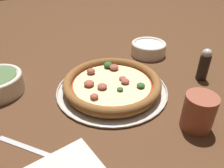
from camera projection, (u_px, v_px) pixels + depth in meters
ground_plane at (112, 90)px, 0.69m from camera, size 3.00×3.00×0.00m
pizza_tray at (112, 89)px, 0.69m from camera, size 0.35×0.35×0.01m
pizza at (112, 83)px, 0.68m from camera, size 0.30×0.30×0.04m
bowl_near at (148, 48)px, 0.90m from camera, size 0.14×0.14×0.05m
drinking_cup at (199, 112)px, 0.53m from camera, size 0.08×0.08×0.09m
fork at (38, 151)px, 0.49m from camera, size 0.15×0.15×0.00m
pepper_shaker at (204, 65)px, 0.72m from camera, size 0.04×0.04×0.11m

